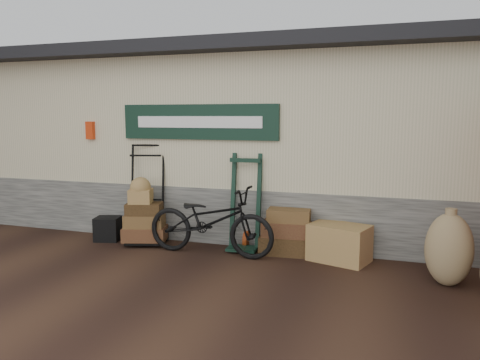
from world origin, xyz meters
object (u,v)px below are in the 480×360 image
Objects in this scene: green_barrow at (245,202)px; wicker_hamper at (339,243)px; suitcase_stack at (287,231)px; black_trunk at (108,229)px; porter_trolley at (146,193)px; bicycle at (210,217)px.

wicker_hamper is (1.45, -0.14, -0.47)m from green_barrow.
wicker_hamper is (0.79, -0.14, -0.08)m from suitcase_stack.
green_barrow reaches higher than black_trunk.
green_barrow is 1.53m from wicker_hamper.
wicker_hamper is at bearing 1.14° from black_trunk.
porter_trolley reaches higher than black_trunk.
bicycle reaches higher than suitcase_stack.
porter_trolley is 3.14m from wicker_hamper.
wicker_hamper is 3.76m from black_trunk.
black_trunk is (-0.67, -0.13, -0.61)m from porter_trolley.
porter_trolley is at bearing 178.95° from wicker_hamper.
porter_trolley is at bearing 11.19° from black_trunk.
suitcase_stack is 0.81m from wicker_hamper.
black_trunk is at bearing -175.86° from suitcase_stack.
bicycle is (1.91, -0.21, 0.38)m from black_trunk.
suitcase_stack is (2.30, 0.08, -0.46)m from porter_trolley.
porter_trolley reaches higher than green_barrow.
black_trunk is at bearing 84.78° from bicycle.
green_barrow is 1.84× the size of wicker_hamper.
porter_trolley is 2.02× the size of wicker_hamper.
porter_trolley is at bearing 75.68° from bicycle.
porter_trolley is 2.08× the size of suitcase_stack.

